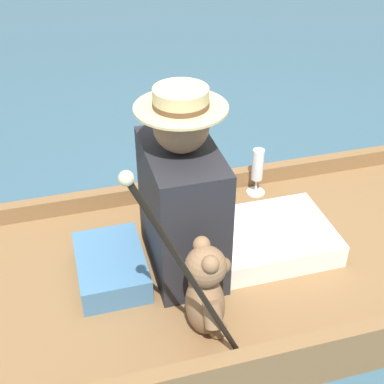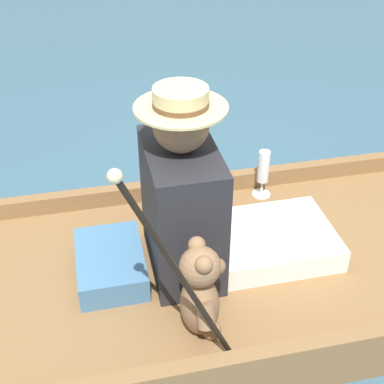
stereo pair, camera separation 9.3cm
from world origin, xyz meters
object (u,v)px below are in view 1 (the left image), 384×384
object	(u,v)px
seated_person	(203,207)
wine_glass	(258,167)
teddy_bear	(206,292)
walking_cane	(182,264)

from	to	relation	value
seated_person	wine_glass	xyz separation A→B (m)	(-0.43, 0.42, -0.14)
seated_person	wine_glass	distance (m)	0.61
teddy_bear	walking_cane	size ratio (longest dim) A/B	0.48
seated_person	teddy_bear	size ratio (longest dim) A/B	2.08
seated_person	walking_cane	bearing A→B (deg)	-13.07
wine_glass	walking_cane	world-z (taller)	walking_cane
teddy_bear	walking_cane	distance (m)	0.37
wine_glass	teddy_bear	bearing A→B (deg)	-32.77
wine_glass	seated_person	bearing A→B (deg)	-44.37
teddy_bear	wine_glass	bearing A→B (deg)	147.23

